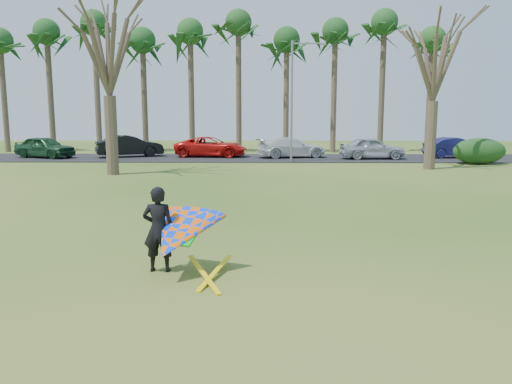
{
  "coord_description": "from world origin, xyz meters",
  "views": [
    {
      "loc": [
        0.26,
        -11.71,
        3.25
      ],
      "look_at": [
        0.0,
        2.0,
        1.1
      ],
      "focal_mm": 35.0,
      "sensor_mm": 36.0,
      "label": 1
    }
  ],
  "objects_px": {
    "bare_tree_right": "(435,56)",
    "car_3": "(291,147)",
    "car_1": "(130,146)",
    "car_2": "(211,147)",
    "car_0": "(45,147)",
    "kite_flyer": "(176,234)",
    "car_5": "(456,148)",
    "bare_tree_left": "(107,43)",
    "streetlight": "(294,95)",
    "car_4": "(372,148)"
  },
  "relations": [
    {
      "from": "streetlight",
      "to": "bare_tree_left",
      "type": "bearing_deg",
      "value": -145.43
    },
    {
      "from": "bare_tree_right",
      "to": "car_2",
      "type": "distance_m",
      "value": 16.83
    },
    {
      "from": "streetlight",
      "to": "car_0",
      "type": "bearing_deg",
      "value": 171.77
    },
    {
      "from": "car_2",
      "to": "car_5",
      "type": "relative_size",
      "value": 1.2
    },
    {
      "from": "car_1",
      "to": "car_2",
      "type": "height_order",
      "value": "car_1"
    },
    {
      "from": "car_2",
      "to": "kite_flyer",
      "type": "distance_m",
      "value": 27.7
    },
    {
      "from": "bare_tree_left",
      "to": "car_1",
      "type": "xyz_separation_m",
      "value": [
        -1.93,
        10.52,
        -6.05
      ]
    },
    {
      "from": "car_0",
      "to": "car_5",
      "type": "xyz_separation_m",
      "value": [
        30.18,
        0.59,
        -0.04
      ]
    },
    {
      "from": "bare_tree_left",
      "to": "car_5",
      "type": "bearing_deg",
      "value": 24.66
    },
    {
      "from": "car_1",
      "to": "car_2",
      "type": "relative_size",
      "value": 0.91
    },
    {
      "from": "bare_tree_left",
      "to": "car_5",
      "type": "distance_m",
      "value": 25.22
    },
    {
      "from": "car_4",
      "to": "kite_flyer",
      "type": "relative_size",
      "value": 1.9
    },
    {
      "from": "bare_tree_left",
      "to": "bare_tree_right",
      "type": "xyz_separation_m",
      "value": [
        18.0,
        3.0,
        -0.35
      ]
    },
    {
      "from": "car_3",
      "to": "kite_flyer",
      "type": "height_order",
      "value": "kite_flyer"
    },
    {
      "from": "car_0",
      "to": "car_2",
      "type": "bearing_deg",
      "value": -63.92
    },
    {
      "from": "car_5",
      "to": "kite_flyer",
      "type": "xyz_separation_m",
      "value": [
        -15.79,
        -27.12,
        0.05
      ]
    },
    {
      "from": "bare_tree_right",
      "to": "car_3",
      "type": "height_order",
      "value": "bare_tree_right"
    },
    {
      "from": "streetlight",
      "to": "car_0",
      "type": "xyz_separation_m",
      "value": [
        -18.1,
        2.62,
        -3.62
      ]
    },
    {
      "from": "bare_tree_left",
      "to": "kite_flyer",
      "type": "height_order",
      "value": "bare_tree_left"
    },
    {
      "from": "bare_tree_right",
      "to": "car_3",
      "type": "bearing_deg",
      "value": 137.5
    },
    {
      "from": "bare_tree_left",
      "to": "car_0",
      "type": "bearing_deg",
      "value": 129.53
    },
    {
      "from": "car_5",
      "to": "streetlight",
      "type": "bearing_deg",
      "value": 100.85
    },
    {
      "from": "car_0",
      "to": "car_5",
      "type": "relative_size",
      "value": 1.03
    },
    {
      "from": "bare_tree_left",
      "to": "streetlight",
      "type": "bearing_deg",
      "value": 34.57
    },
    {
      "from": "bare_tree_left",
      "to": "car_3",
      "type": "xyz_separation_m",
      "value": [
        10.18,
        10.16,
        -6.12
      ]
    },
    {
      "from": "car_3",
      "to": "car_1",
      "type": "bearing_deg",
      "value": 74.83
    },
    {
      "from": "car_2",
      "to": "bare_tree_right",
      "type": "bearing_deg",
      "value": -114.63
    },
    {
      "from": "car_1",
      "to": "kite_flyer",
      "type": "distance_m",
      "value": 28.68
    },
    {
      "from": "car_4",
      "to": "kite_flyer",
      "type": "height_order",
      "value": "kite_flyer"
    },
    {
      "from": "car_4",
      "to": "car_1",
      "type": "bearing_deg",
      "value": 82.36
    },
    {
      "from": "bare_tree_right",
      "to": "car_3",
      "type": "distance_m",
      "value": 12.07
    },
    {
      "from": "car_2",
      "to": "streetlight",
      "type": "bearing_deg",
      "value": -117.21
    },
    {
      "from": "car_0",
      "to": "bare_tree_right",
      "type": "bearing_deg",
      "value": -83.29
    },
    {
      "from": "car_4",
      "to": "bare_tree_right",
      "type": "bearing_deg",
      "value": -164.22
    },
    {
      "from": "bare_tree_right",
      "to": "streetlight",
      "type": "distance_m",
      "value": 9.05
    },
    {
      "from": "bare_tree_right",
      "to": "car_0",
      "type": "relative_size",
      "value": 2.0
    },
    {
      "from": "car_1",
      "to": "car_2",
      "type": "xyz_separation_m",
      "value": [
        6.1,
        0.17,
        -0.06
      ]
    },
    {
      "from": "car_0",
      "to": "car_3",
      "type": "height_order",
      "value": "car_0"
    },
    {
      "from": "car_3",
      "to": "car_2",
      "type": "bearing_deg",
      "value": 71.53
    },
    {
      "from": "car_0",
      "to": "kite_flyer",
      "type": "distance_m",
      "value": 30.18
    },
    {
      "from": "car_1",
      "to": "car_2",
      "type": "distance_m",
      "value": 6.11
    },
    {
      "from": "car_5",
      "to": "bare_tree_left",
      "type": "bearing_deg",
      "value": 110.62
    },
    {
      "from": "bare_tree_left",
      "to": "bare_tree_right",
      "type": "bearing_deg",
      "value": 9.46
    },
    {
      "from": "car_0",
      "to": "car_2",
      "type": "relative_size",
      "value": 0.86
    },
    {
      "from": "bare_tree_right",
      "to": "car_0",
      "type": "height_order",
      "value": "bare_tree_right"
    },
    {
      "from": "bare_tree_right",
      "to": "kite_flyer",
      "type": "distance_m",
      "value": 23.72
    },
    {
      "from": "bare_tree_right",
      "to": "kite_flyer",
      "type": "height_order",
      "value": "bare_tree_right"
    },
    {
      "from": "bare_tree_right",
      "to": "car_5",
      "type": "distance_m",
      "value": 10.16
    },
    {
      "from": "bare_tree_right",
      "to": "car_4",
      "type": "distance_m",
      "value": 8.65
    },
    {
      "from": "bare_tree_right",
      "to": "car_2",
      "type": "xyz_separation_m",
      "value": [
        -13.82,
        7.69,
        -5.76
      ]
    }
  ]
}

